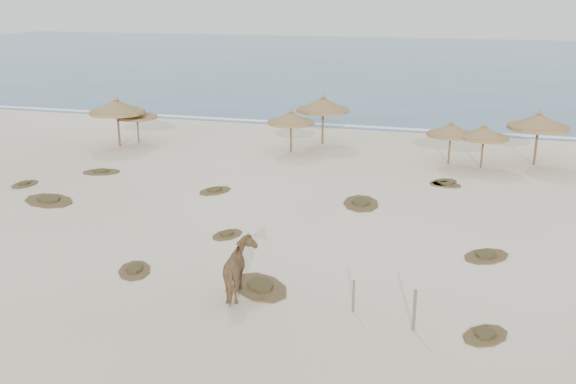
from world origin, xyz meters
name	(u,v)px	position (x,y,z in m)	size (l,w,h in m)	color
ground	(232,268)	(0.00, 0.00, 0.00)	(160.00, 160.00, 0.00)	#F0E6C6
ocean	(420,61)	(0.00, 75.00, 0.00)	(200.00, 100.00, 0.01)	#265772
foam_line	(360,127)	(0.00, 26.00, 0.00)	(70.00, 0.60, 0.01)	white
palapa_0	(137,114)	(-12.89, 16.94, 1.88)	(3.39, 3.39, 2.43)	brown
palapa_1	(117,107)	(-13.51, 15.66, 2.46)	(4.45, 4.45, 3.17)	brown
palapa_2	(291,118)	(-2.73, 17.16, 2.06)	(3.59, 3.59, 2.65)	brown
palapa_3	(323,105)	(-1.39, 19.87, 2.48)	(4.02, 4.02, 3.19)	brown
palapa_4	(484,133)	(8.38, 16.53, 1.95)	(3.08, 3.08, 2.51)	brown
palapa_5	(451,130)	(6.61, 16.88, 1.93)	(3.36, 3.36, 2.49)	brown
palapa_6	(539,122)	(11.24, 17.97, 2.44)	(4.22, 4.22, 3.15)	brown
horse	(240,270)	(1.04, -1.94, 0.89)	(0.97, 2.12, 1.79)	brown
fence_post_near	(414,310)	(6.54, -2.64, 0.64)	(0.10, 0.10, 1.27)	#6B5F50
fence_post_far	(353,296)	(4.68, -2.02, 0.52)	(0.08, 0.08, 1.04)	#6B5F50
scrub_1	(49,200)	(-10.87, 4.74, 0.05)	(3.22, 2.67, 0.16)	brown
scrub_2	(227,234)	(-1.31, 2.91, 0.05)	(1.42, 1.69, 0.16)	brown
scrub_3	(361,203)	(3.12, 8.34, 0.05)	(2.07, 2.75, 0.16)	brown
scrub_4	(486,256)	(8.57, 3.50, 0.05)	(2.20, 2.26, 0.16)	brown
scrub_6	(101,172)	(-11.25, 9.82, 0.05)	(2.33, 1.91, 0.16)	brown
scrub_7	(443,182)	(6.56, 12.85, 0.05)	(1.89, 2.07, 0.16)	brown
scrub_8	(25,184)	(-13.68, 6.69, 0.05)	(1.10, 1.62, 0.16)	brown
scrub_9	(260,287)	(1.46, -1.24, 0.05)	(2.83, 2.82, 0.16)	brown
scrub_10	(446,184)	(6.72, 12.51, 0.05)	(1.65, 1.22, 0.16)	brown
scrub_11	(134,270)	(-3.15, -1.19, 0.05)	(1.74, 2.00, 0.16)	brown
scrub_12	(485,335)	(8.51, -2.43, 0.05)	(1.74, 1.83, 0.16)	brown
scrub_13	(215,190)	(-4.05, 8.31, 0.05)	(1.84, 2.11, 0.16)	brown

